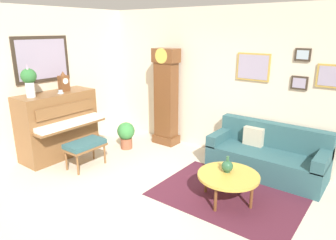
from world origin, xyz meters
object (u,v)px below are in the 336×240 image
(piano, at_px, (58,125))
(potted_plant, at_px, (126,134))
(piano_bench, at_px, (85,145))
(couch, at_px, (267,156))
(flower_vase, at_px, (29,79))
(mantel_clock, at_px, (64,82))
(green_jug, at_px, (227,166))
(grandfather_clock, at_px, (166,100))
(teacup, at_px, (61,92))
(coffee_table, at_px, (228,176))

(piano, bearing_deg, potted_plant, 53.12)
(piano_bench, relative_size, couch, 0.37)
(piano_bench, distance_m, flower_vase, 1.48)
(couch, distance_m, potted_plant, 2.80)
(potted_plant, bearing_deg, mantel_clock, -133.00)
(piano, xyz_separation_m, couch, (3.49, 1.67, -0.32))
(flower_vase, relative_size, potted_plant, 1.04)
(green_jug, bearing_deg, piano_bench, -166.79)
(grandfather_clock, height_order, potted_plant, grandfather_clock)
(piano, height_order, teacup, teacup)
(couch, distance_m, teacup, 3.87)
(piano_bench, height_order, flower_vase, flower_vase)
(potted_plant, bearing_deg, flower_vase, -117.25)
(piano, relative_size, coffee_table, 1.64)
(piano_bench, bearing_deg, flower_vase, -152.38)
(piano, xyz_separation_m, green_jug, (3.30, 0.54, -0.14))
(grandfather_clock, relative_size, potted_plant, 3.62)
(mantel_clock, xyz_separation_m, teacup, (0.12, -0.16, -0.15))
(couch, bearing_deg, potted_plant, -166.72)
(piano_bench, relative_size, teacup, 6.03)
(coffee_table, height_order, teacup, teacup)
(grandfather_clock, distance_m, coffee_table, 2.56)
(mantel_clock, relative_size, green_jug, 1.58)
(grandfather_clock, height_order, mantel_clock, grandfather_clock)
(piano_bench, xyz_separation_m, couch, (2.67, 1.71, -0.09))
(flower_vase, relative_size, green_jug, 2.42)
(piano, distance_m, green_jug, 3.35)
(piano, relative_size, grandfather_clock, 0.71)
(coffee_table, xyz_separation_m, mantel_clock, (-3.36, -0.27, 1.04))
(green_jug, bearing_deg, couch, 80.37)
(grandfather_clock, distance_m, couch, 2.35)
(teacup, bearing_deg, green_jug, 8.97)
(mantel_clock, bearing_deg, grandfather_clock, 51.93)
(piano_bench, height_order, coffee_table, piano_bench)
(piano, relative_size, green_jug, 6.00)
(piano_bench, bearing_deg, couch, 32.64)
(grandfather_clock, bearing_deg, mantel_clock, -128.07)
(coffee_table, bearing_deg, grandfather_clock, 148.39)
(piano_bench, bearing_deg, teacup, 173.50)
(grandfather_clock, relative_size, teacup, 17.50)
(coffee_table, distance_m, flower_vase, 3.68)
(flower_vase, relative_size, teacup, 5.00)
(teacup, bearing_deg, piano_bench, -6.50)
(teacup, bearing_deg, coffee_table, 7.69)
(potted_plant, bearing_deg, piano, -126.88)
(mantel_clock, bearing_deg, piano_bench, -16.56)
(couch, bearing_deg, flower_vase, -148.49)
(couch, distance_m, flower_vase, 4.28)
(piano, distance_m, couch, 3.89)
(piano, height_order, couch, piano)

